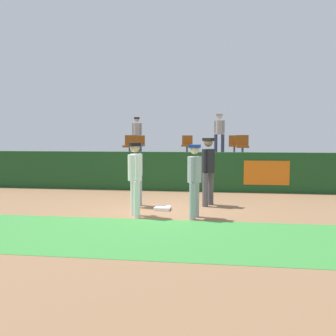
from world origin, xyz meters
TOP-DOWN VIEW (x-y plane):
  - ground_plane at (0.00, 0.00)m, footprint 60.00×60.00m
  - grass_foreground_strip at (0.00, -2.45)m, footprint 18.00×2.80m
  - first_base at (0.01, 0.11)m, footprint 0.40×0.40m
  - player_fielder_home at (-0.50, -0.78)m, footprint 0.45×0.56m
  - player_runner_visitor at (0.89, -0.78)m, footprint 0.38×0.47m
  - player_coach_visitor at (-0.75, 0.48)m, footprint 0.40×0.46m
  - player_umpire at (1.15, 0.86)m, footprint 0.47×0.48m
  - field_wall at (0.02, 3.59)m, footprint 18.00×0.26m
  - bleacher_platform at (0.00, 6.16)m, footprint 18.00×4.80m
  - seat_back_right at (2.07, 6.83)m, footprint 0.47×0.44m
  - seat_front_right at (2.30, 5.03)m, footprint 0.46×0.44m
  - seat_front_left at (-2.06, 5.03)m, footprint 0.47×0.44m
  - seat_back_center at (0.04, 6.83)m, footprint 0.46×0.44m
  - seat_back_left at (-2.08, 6.83)m, footprint 0.45×0.44m
  - spectator_hooded at (1.42, 7.69)m, footprint 0.49×0.42m
  - spectator_capped at (-2.40, 7.77)m, footprint 0.47×0.34m

SIDE VIEW (x-z plane):
  - ground_plane at x=0.00m, z-range 0.00..0.00m
  - grass_foreground_strip at x=0.00m, z-range 0.00..0.01m
  - first_base at x=0.01m, z-range 0.00..0.08m
  - bleacher_platform at x=0.00m, z-range 0.00..1.12m
  - field_wall at x=0.02m, z-range 0.00..1.36m
  - player_runner_visitor at x=0.89m, z-range 0.14..1.83m
  - player_coach_visitor at x=-0.75m, z-range 0.14..1.84m
  - player_fielder_home at x=-0.50m, z-range 0.13..1.87m
  - player_umpire at x=1.15m, z-range 0.15..1.99m
  - seat_back_left at x=-2.08m, z-range 1.17..2.01m
  - seat_back_center at x=0.04m, z-range 1.17..2.01m
  - seat_front_right at x=2.30m, z-range 1.17..2.01m
  - seat_back_right at x=2.07m, z-range 1.17..2.01m
  - seat_front_left at x=-2.06m, z-range 1.17..2.01m
  - spectator_capped at x=-2.40m, z-range 1.25..2.94m
  - spectator_hooded at x=1.42m, z-range 1.26..3.07m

